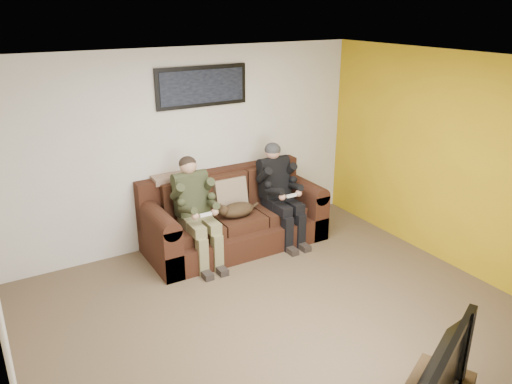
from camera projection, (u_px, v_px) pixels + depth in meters
floor at (281, 319)px, 5.22m from camera, size 5.00×5.00×0.00m
ceiling at (286, 64)px, 4.30m from camera, size 5.00×5.00×0.00m
wall_back at (189, 149)px, 6.57m from camera, size 5.00×0.00×5.00m
wall_front at (493, 327)px, 2.95m from camera, size 5.00×0.00×5.00m
wall_right at (458, 164)px, 5.95m from camera, size 0.00×4.50×4.50m
accent_wall_right at (457, 164)px, 5.95m from camera, size 0.00×4.50×4.50m
sofa at (232, 218)px, 6.76m from camera, size 2.39×1.03×0.98m
throw_pillow at (230, 194)px, 6.68m from camera, size 0.46×0.22×0.45m
throw_blanket at (171, 178)px, 6.44m from camera, size 0.49×0.24×0.09m
person_left at (195, 205)px, 6.17m from camera, size 0.51×0.87×1.33m
person_right at (279, 187)px, 6.75m from camera, size 0.51×0.86×1.34m
cat at (236, 210)px, 6.48m from camera, size 0.66×0.26×0.24m
framed_poster at (202, 86)px, 6.36m from camera, size 1.25×0.05×0.52m
television at (429, 379)px, 3.34m from camera, size 1.07×0.60×0.64m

